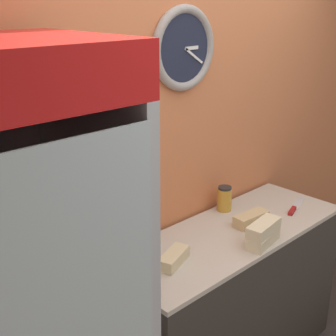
{
  "coord_description": "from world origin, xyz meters",
  "views": [
    {
      "loc": [
        -1.87,
        -0.62,
        2.15
      ],
      "look_at": [
        -0.4,
        0.93,
        1.38
      ],
      "focal_mm": 50.0,
      "sensor_mm": 36.0,
      "label": 1
    }
  ],
  "objects_px": {
    "sandwich_stack_bottom": "(263,239)",
    "sandwich_stack_middle": "(264,228)",
    "sandwich_flat_left": "(174,258)",
    "sandwich_flat_right": "(251,219)",
    "condiment_jar": "(224,199)",
    "chefs_knife": "(294,208)",
    "napkin_dispenser": "(147,235)",
    "beverage_cooler": "(18,303)"
  },
  "relations": [
    {
      "from": "beverage_cooler",
      "to": "sandwich_stack_bottom",
      "type": "distance_m",
      "value": 1.3
    },
    {
      "from": "beverage_cooler",
      "to": "sandwich_flat_right",
      "type": "bearing_deg",
      "value": 0.55
    },
    {
      "from": "sandwich_stack_middle",
      "to": "chefs_knife",
      "type": "distance_m",
      "value": 0.52
    },
    {
      "from": "sandwich_stack_bottom",
      "to": "sandwich_flat_right",
      "type": "relative_size",
      "value": 1.08
    },
    {
      "from": "sandwich_stack_middle",
      "to": "chefs_knife",
      "type": "bearing_deg",
      "value": 13.55
    },
    {
      "from": "sandwich_flat_right",
      "to": "napkin_dispenser",
      "type": "relative_size",
      "value": 1.92
    },
    {
      "from": "sandwich_flat_right",
      "to": "chefs_knife",
      "type": "distance_m",
      "value": 0.36
    },
    {
      "from": "beverage_cooler",
      "to": "chefs_knife",
      "type": "distance_m",
      "value": 1.79
    },
    {
      "from": "sandwich_stack_middle",
      "to": "condiment_jar",
      "type": "bearing_deg",
      "value": 66.63
    },
    {
      "from": "sandwich_stack_middle",
      "to": "sandwich_flat_right",
      "type": "relative_size",
      "value": 1.07
    },
    {
      "from": "sandwich_flat_left",
      "to": "sandwich_flat_right",
      "type": "bearing_deg",
      "value": -0.14
    },
    {
      "from": "sandwich_stack_bottom",
      "to": "napkin_dispenser",
      "type": "xyz_separation_m",
      "value": [
        -0.45,
        0.41,
        0.03
      ]
    },
    {
      "from": "napkin_dispenser",
      "to": "chefs_knife",
      "type": "bearing_deg",
      "value": -17.11
    },
    {
      "from": "sandwich_flat_left",
      "to": "chefs_knife",
      "type": "height_order",
      "value": "sandwich_flat_left"
    },
    {
      "from": "sandwich_stack_middle",
      "to": "sandwich_flat_right",
      "type": "bearing_deg",
      "value": 51.82
    },
    {
      "from": "sandwich_flat_right",
      "to": "sandwich_stack_middle",
      "type": "bearing_deg",
      "value": -128.18
    },
    {
      "from": "beverage_cooler",
      "to": "sandwich_stack_middle",
      "type": "xyz_separation_m",
      "value": [
        1.28,
        -0.17,
        -0.09
      ]
    },
    {
      "from": "sandwich_stack_middle",
      "to": "napkin_dispenser",
      "type": "distance_m",
      "value": 0.61
    },
    {
      "from": "sandwich_stack_bottom",
      "to": "sandwich_stack_middle",
      "type": "distance_m",
      "value": 0.06
    },
    {
      "from": "chefs_knife",
      "to": "beverage_cooler",
      "type": "bearing_deg",
      "value": 178.39
    },
    {
      "from": "condiment_jar",
      "to": "napkin_dispenser",
      "type": "bearing_deg",
      "value": -179.92
    },
    {
      "from": "chefs_knife",
      "to": "sandwich_stack_middle",
      "type": "bearing_deg",
      "value": -166.45
    },
    {
      "from": "beverage_cooler",
      "to": "sandwich_stack_middle",
      "type": "distance_m",
      "value": 1.3
    },
    {
      "from": "sandwich_flat_left",
      "to": "napkin_dispenser",
      "type": "xyz_separation_m",
      "value": [
        0.03,
        0.23,
        0.03
      ]
    },
    {
      "from": "sandwich_flat_left",
      "to": "condiment_jar",
      "type": "relative_size",
      "value": 1.43
    },
    {
      "from": "napkin_dispenser",
      "to": "sandwich_stack_middle",
      "type": "bearing_deg",
      "value": -42.52
    },
    {
      "from": "sandwich_stack_bottom",
      "to": "napkin_dispenser",
      "type": "distance_m",
      "value": 0.61
    },
    {
      "from": "beverage_cooler",
      "to": "napkin_dispenser",
      "type": "xyz_separation_m",
      "value": [
        0.83,
        0.24,
        -0.12
      ]
    },
    {
      "from": "sandwich_stack_middle",
      "to": "sandwich_flat_right",
      "type": "distance_m",
      "value": 0.24
    },
    {
      "from": "sandwich_stack_bottom",
      "to": "beverage_cooler",
      "type": "bearing_deg",
      "value": 172.42
    },
    {
      "from": "beverage_cooler",
      "to": "napkin_dispenser",
      "type": "height_order",
      "value": "beverage_cooler"
    },
    {
      "from": "beverage_cooler",
      "to": "sandwich_stack_bottom",
      "type": "bearing_deg",
      "value": -7.58
    },
    {
      "from": "sandwich_stack_bottom",
      "to": "sandwich_flat_right",
      "type": "height_order",
      "value": "sandwich_flat_right"
    },
    {
      "from": "sandwich_flat_left",
      "to": "napkin_dispenser",
      "type": "bearing_deg",
      "value": 83.23
    },
    {
      "from": "condiment_jar",
      "to": "sandwich_flat_right",
      "type": "bearing_deg",
      "value": -98.39
    },
    {
      "from": "condiment_jar",
      "to": "napkin_dispenser",
      "type": "height_order",
      "value": "condiment_jar"
    },
    {
      "from": "beverage_cooler",
      "to": "sandwich_flat_left",
      "type": "relative_size",
      "value": 9.29
    },
    {
      "from": "sandwich_stack_bottom",
      "to": "sandwich_flat_left",
      "type": "distance_m",
      "value": 0.51
    },
    {
      "from": "sandwich_flat_left",
      "to": "napkin_dispenser",
      "type": "relative_size",
      "value": 1.84
    },
    {
      "from": "beverage_cooler",
      "to": "sandwich_stack_middle",
      "type": "height_order",
      "value": "beverage_cooler"
    },
    {
      "from": "sandwich_stack_middle",
      "to": "sandwich_flat_left",
      "type": "relative_size",
      "value": 1.12
    },
    {
      "from": "sandwich_flat_right",
      "to": "chefs_knife",
      "type": "bearing_deg",
      "value": -10.21
    }
  ]
}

